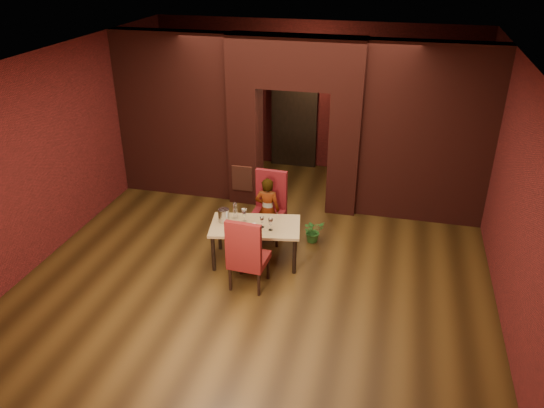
# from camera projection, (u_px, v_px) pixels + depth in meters

# --- Properties ---
(floor) EXTENTS (8.00, 8.00, 0.00)m
(floor) POSITION_uv_depth(u_px,v_px,m) (268.00, 255.00, 8.75)
(floor) COLOR #422B10
(floor) RESTS_ON ground
(ceiling) EXTENTS (7.00, 8.00, 0.04)m
(ceiling) POSITION_uv_depth(u_px,v_px,m) (267.00, 58.00, 7.31)
(ceiling) COLOR silver
(ceiling) RESTS_ON ground
(wall_back) EXTENTS (7.00, 0.04, 3.20)m
(wall_back) POSITION_uv_depth(u_px,v_px,m) (313.00, 97.00, 11.50)
(wall_back) COLOR maroon
(wall_back) RESTS_ON ground
(wall_front) EXTENTS (7.00, 0.04, 3.20)m
(wall_front) POSITION_uv_depth(u_px,v_px,m) (153.00, 338.00, 4.56)
(wall_front) COLOR maroon
(wall_front) RESTS_ON ground
(wall_left) EXTENTS (0.04, 8.00, 3.20)m
(wall_left) POSITION_uv_depth(u_px,v_px,m) (64.00, 146.00, 8.79)
(wall_left) COLOR maroon
(wall_left) RESTS_ON ground
(wall_right) EXTENTS (0.04, 8.00, 3.20)m
(wall_right) POSITION_uv_depth(u_px,v_px,m) (514.00, 189.00, 7.28)
(wall_right) COLOR maroon
(wall_right) RESTS_ON ground
(pillar_left) EXTENTS (0.55, 0.55, 2.30)m
(pillar_left) POSITION_uv_depth(u_px,v_px,m) (246.00, 144.00, 10.17)
(pillar_left) COLOR maroon
(pillar_left) RESTS_ON ground
(pillar_right) EXTENTS (0.55, 0.55, 2.30)m
(pillar_right) POSITION_uv_depth(u_px,v_px,m) (345.00, 152.00, 9.76)
(pillar_right) COLOR maroon
(pillar_right) RESTS_ON ground
(lintel) EXTENTS (2.45, 0.55, 0.90)m
(lintel) POSITION_uv_depth(u_px,v_px,m) (296.00, 62.00, 9.25)
(lintel) COLOR maroon
(lintel) RESTS_ON ground
(wing_wall_left) EXTENTS (2.28, 0.35, 3.20)m
(wing_wall_left) POSITION_uv_depth(u_px,v_px,m) (176.00, 116.00, 10.28)
(wing_wall_left) COLOR maroon
(wing_wall_left) RESTS_ON ground
(wing_wall_right) EXTENTS (2.28, 0.35, 3.20)m
(wing_wall_right) POSITION_uv_depth(u_px,v_px,m) (427.00, 135.00, 9.26)
(wing_wall_right) COLOR maroon
(wing_wall_right) RESTS_ON ground
(vent_panel) EXTENTS (0.40, 0.03, 0.50)m
(vent_panel) POSITION_uv_depth(u_px,v_px,m) (242.00, 178.00, 10.19)
(vent_panel) COLOR brown
(vent_panel) RESTS_ON ground
(rear_door) EXTENTS (0.90, 0.08, 2.10)m
(rear_door) POSITION_uv_depth(u_px,v_px,m) (294.00, 121.00, 11.78)
(rear_door) COLOR black
(rear_door) RESTS_ON ground
(rear_door_frame) EXTENTS (1.02, 0.04, 2.22)m
(rear_door_frame) POSITION_uv_depth(u_px,v_px,m) (294.00, 121.00, 11.75)
(rear_door_frame) COLOR black
(rear_door_frame) RESTS_ON ground
(dining_table) EXTENTS (1.52, 1.03, 0.66)m
(dining_table) POSITION_uv_depth(u_px,v_px,m) (256.00, 243.00, 8.46)
(dining_table) COLOR tan
(dining_table) RESTS_ON ground
(chair_far) EXTENTS (0.57, 0.57, 1.19)m
(chair_far) POSITION_uv_depth(u_px,v_px,m) (268.00, 208.00, 8.98)
(chair_far) COLOR maroon
(chair_far) RESTS_ON ground
(chair_near) EXTENTS (0.56, 0.56, 1.17)m
(chair_near) POSITION_uv_depth(u_px,v_px,m) (249.00, 251.00, 7.75)
(chair_near) COLOR maroon
(chair_near) RESTS_ON ground
(person_seated) EXTENTS (0.43, 0.29, 1.16)m
(person_seated) POSITION_uv_depth(u_px,v_px,m) (267.00, 210.00, 8.94)
(person_seated) COLOR silver
(person_seated) RESTS_ON ground
(wine_glass_a) EXTENTS (0.09, 0.09, 0.22)m
(wine_glass_a) POSITION_uv_depth(u_px,v_px,m) (244.00, 215.00, 8.36)
(wine_glass_a) COLOR white
(wine_glass_a) RESTS_ON dining_table
(wine_glass_b) EXTENTS (0.07, 0.07, 0.18)m
(wine_glass_b) POSITION_uv_depth(u_px,v_px,m) (262.00, 222.00, 8.21)
(wine_glass_b) COLOR white
(wine_glass_b) RESTS_ON dining_table
(wine_glass_c) EXTENTS (0.08, 0.08, 0.20)m
(wine_glass_c) POSITION_uv_depth(u_px,v_px,m) (271.00, 224.00, 8.12)
(wine_glass_c) COLOR white
(wine_glass_c) RESTS_ON dining_table
(tasting_sheet) EXTENTS (0.35, 0.32, 0.00)m
(tasting_sheet) POSITION_uv_depth(u_px,v_px,m) (249.00, 227.00, 8.25)
(tasting_sheet) COLOR white
(tasting_sheet) RESTS_ON dining_table
(wine_bucket) EXTENTS (0.18, 0.18, 0.22)m
(wine_bucket) POSITION_uv_depth(u_px,v_px,m) (224.00, 215.00, 8.37)
(wine_bucket) COLOR #ABACB2
(wine_bucket) RESTS_ON dining_table
(water_bottle) EXTENTS (0.07, 0.07, 0.28)m
(water_bottle) POSITION_uv_depth(u_px,v_px,m) (235.00, 210.00, 8.45)
(water_bottle) COLOR white
(water_bottle) RESTS_ON dining_table
(potted_plant) EXTENTS (0.48, 0.47, 0.40)m
(potted_plant) POSITION_uv_depth(u_px,v_px,m) (313.00, 231.00, 9.07)
(potted_plant) COLOR #2D6D27
(potted_plant) RESTS_ON ground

